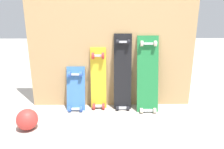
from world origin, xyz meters
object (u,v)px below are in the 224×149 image
Objects in this scene: skateboard_green at (148,77)px; rubber_ball at (27,119)px; skateboard_yellow at (98,81)px; skateboard_black at (123,75)px; skateboard_blue at (76,91)px.

rubber_ball is at bearing -160.65° from skateboard_green.
skateboard_yellow is 0.85× the size of skateboard_green.
skateboard_black reaches higher than rubber_ball.
skateboard_green is at bearing -8.40° from skateboard_black.
skateboard_green is 1.33m from rubber_ball.
skateboard_black is at bearing 171.60° from skateboard_green.
rubber_ball is (-0.67, -0.49, -0.22)m from skateboard_yellow.
skateboard_yellow is at bearing 35.95° from rubber_ball.
skateboard_black is 0.28m from skateboard_green.
rubber_ball is at bearing -153.53° from skateboard_black.
skateboard_yellow is at bearing 8.21° from skateboard_blue.
skateboard_yellow is 0.82× the size of skateboard_black.
skateboard_black is (0.54, 0.02, 0.18)m from skateboard_blue.
skateboard_green is 4.41× the size of rubber_ball.
skateboard_blue is 2.69× the size of rubber_ball.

